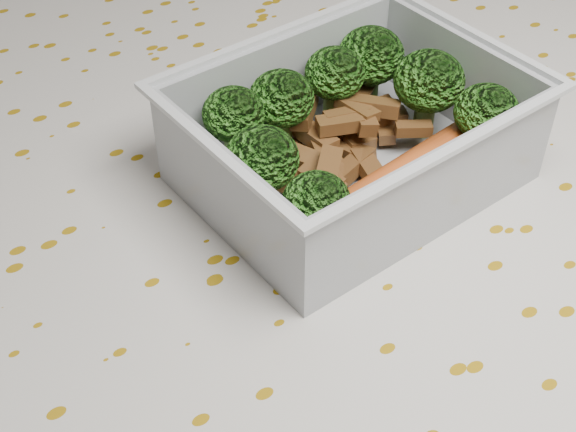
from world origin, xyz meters
TOP-DOWN VIEW (x-y plane):
  - dining_table at (0.00, 0.00)m, footprint 1.40×0.90m
  - tablecloth at (0.00, 0.00)m, footprint 1.46×0.96m
  - lunch_container at (0.06, 0.02)m, footprint 0.21×0.17m
  - broccoli_florets at (0.06, 0.04)m, footprint 0.17×0.14m
  - meat_pile at (0.06, 0.04)m, footprint 0.11×0.09m
  - sausage at (0.07, -0.02)m, footprint 0.17×0.05m

SIDE VIEW (x-z plane):
  - dining_table at x=0.00m, z-range 0.29..1.04m
  - tablecloth at x=0.00m, z-range 0.62..0.81m
  - meat_pile at x=0.06m, z-range 0.76..0.79m
  - sausage at x=0.07m, z-range 0.76..0.79m
  - lunch_container at x=0.06m, z-range 0.74..0.82m
  - broccoli_florets at x=0.06m, z-range 0.77..0.83m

